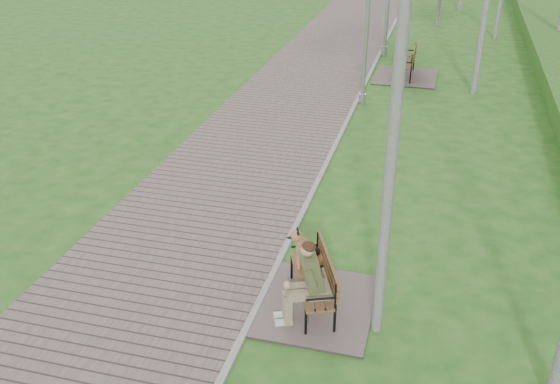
{
  "coord_description": "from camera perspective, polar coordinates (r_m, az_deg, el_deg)",
  "views": [
    {
      "loc": [
        2.24,
        -9.95,
        5.7
      ],
      "look_at": [
        -0.11,
        -1.21,
        1.05
      ],
      "focal_mm": 40.0,
      "sensor_mm": 36.0,
      "label": 1
    }
  ],
  "objects": [
    {
      "name": "ground",
      "position": [
        11.68,
        2.05,
        -2.03
      ],
      "size": [
        120.0,
        120.0,
        0.0
      ],
      "primitive_type": "plane",
      "color": "#24591B",
      "rests_on": "ground"
    },
    {
      "name": "walkway",
      "position": [
        32.2,
        8.03,
        16.78
      ],
      "size": [
        3.5,
        67.0,
        0.04
      ],
      "primitive_type": "cube",
      "color": "#6A5A55",
      "rests_on": "ground"
    },
    {
      "name": "bench_second",
      "position": [
        20.11,
        11.35,
        10.84
      ],
      "size": [
        1.89,
        2.1,
        1.16
      ],
      "color": "#6A5A55",
      "rests_on": "ground"
    },
    {
      "name": "bench_main",
      "position": [
        9.1,
        2.6,
        -8.32
      ],
      "size": [
        1.72,
        1.91,
        1.5
      ],
      "color": "#6A5A55",
      "rests_on": "ground"
    },
    {
      "name": "lamp_post_near",
      "position": [
        16.96,
        7.98,
        15.26
      ],
      "size": [
        0.19,
        0.19,
        4.85
      ],
      "color": "#A2A5AA",
      "rests_on": "ground"
    },
    {
      "name": "kerb",
      "position": [
        32.03,
        11.26,
        16.49
      ],
      "size": [
        0.1,
        67.0,
        0.05
      ],
      "primitive_type": "cube",
      "color": "#999993",
      "rests_on": "ground"
    }
  ]
}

